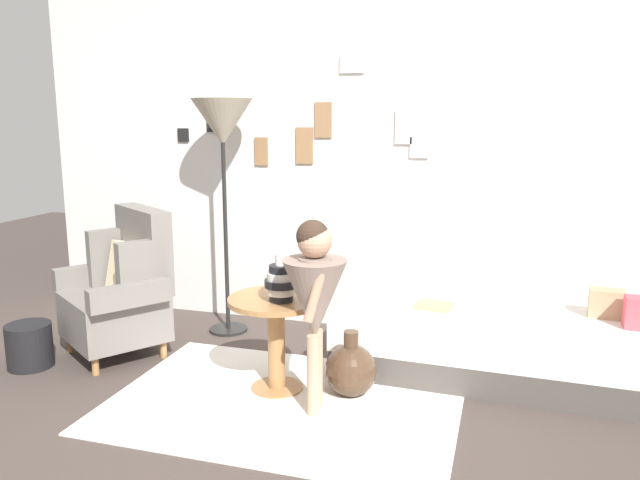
# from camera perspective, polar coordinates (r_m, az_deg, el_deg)

# --- Properties ---
(ground_plane) EXTENTS (12.00, 12.00, 0.00)m
(ground_plane) POSITION_cam_1_polar(r_m,az_deg,el_deg) (3.19, -7.96, -18.34)
(ground_plane) COLOR #423833
(gallery_wall) EXTENTS (4.80, 0.12, 2.60)m
(gallery_wall) POSITION_cam_1_polar(r_m,az_deg,el_deg) (4.62, 1.82, 7.94)
(gallery_wall) COLOR silver
(gallery_wall) RESTS_ON ground
(rug) EXTENTS (1.91, 1.34, 0.01)m
(rug) POSITION_cam_1_polar(r_m,az_deg,el_deg) (3.60, -3.26, -14.50)
(rug) COLOR silver
(rug) RESTS_ON ground
(armchair) EXTENTS (0.90, 0.85, 0.97)m
(armchair) POSITION_cam_1_polar(r_m,az_deg,el_deg) (4.35, -17.49, -4.32)
(armchair) COLOR #9E7042
(armchair) RESTS_ON ground
(daybed) EXTENTS (1.93, 0.89, 0.40)m
(daybed) POSITION_cam_1_polar(r_m,az_deg,el_deg) (4.02, 15.65, -9.10)
(daybed) COLOR #4C4742
(daybed) RESTS_ON ground
(pillow_mid) EXTENTS (0.20, 0.14, 0.17)m
(pillow_mid) POSITION_cam_1_polar(r_m,az_deg,el_deg) (4.06, 24.61, -5.27)
(pillow_mid) COLOR tan
(pillow_mid) RESTS_ON daybed
(side_table) EXTENTS (0.55, 0.55, 0.56)m
(side_table) POSITION_cam_1_polar(r_m,az_deg,el_deg) (3.61, -4.01, -7.71)
(side_table) COLOR #9E7042
(side_table) RESTS_ON ground
(vase_striped) EXTENTS (0.18, 0.18, 0.27)m
(vase_striped) POSITION_cam_1_polar(r_m,az_deg,el_deg) (3.47, -3.56, -3.84)
(vase_striped) COLOR black
(vase_striped) RESTS_ON side_table
(floor_lamp) EXTENTS (0.43, 0.43, 1.68)m
(floor_lamp) POSITION_cam_1_polar(r_m,az_deg,el_deg) (4.48, -8.86, 9.86)
(floor_lamp) COLOR black
(floor_lamp) RESTS_ON ground
(person_child) EXTENTS (0.34, 0.34, 1.05)m
(person_child) POSITION_cam_1_polar(r_m,az_deg,el_deg) (3.26, -0.48, -4.84)
(person_child) COLOR tan
(person_child) RESTS_ON ground
(book_on_daybed) EXTENTS (0.24, 0.19, 0.03)m
(book_on_daybed) POSITION_cam_1_polar(r_m,az_deg,el_deg) (3.95, 10.30, -5.91)
(book_on_daybed) COLOR tan
(book_on_daybed) RESTS_ON daybed
(demijohn_near) EXTENTS (0.30, 0.30, 0.38)m
(demijohn_near) POSITION_cam_1_polar(r_m,az_deg,el_deg) (3.63, 2.82, -11.71)
(demijohn_near) COLOR #473323
(demijohn_near) RESTS_ON ground
(magazine_basket) EXTENTS (0.28, 0.28, 0.28)m
(magazine_basket) POSITION_cam_1_polar(r_m,az_deg,el_deg) (4.42, -24.93, -8.70)
(magazine_basket) COLOR black
(magazine_basket) RESTS_ON ground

